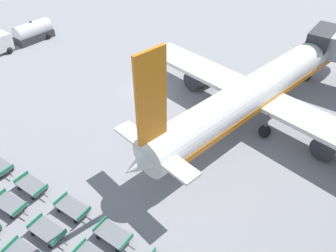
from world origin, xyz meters
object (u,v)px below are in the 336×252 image
(airplane, at_px, (262,88))
(baggage_dolly_row_far_col_c, at_px, (32,186))
(baggage_dolly_row_far_col_d, at_px, (73,208))
(baggage_dolly_row_far_col_e, at_px, (113,235))
(fuel_tanker_primary, at_px, (27,34))
(baggage_dolly_row_mid_b_col_c, at_px, (10,204))
(baggage_dolly_row_mid_b_col_d, at_px, (47,231))

(airplane, distance_m, baggage_dolly_row_far_col_c, 23.86)
(airplane, relative_size, baggage_dolly_row_far_col_c, 10.60)
(baggage_dolly_row_far_col_d, bearing_deg, baggage_dolly_row_far_col_e, 5.66)
(baggage_dolly_row_far_col_c, bearing_deg, fuel_tanker_primary, 148.95)
(baggage_dolly_row_mid_b_col_c, xyz_separation_m, baggage_dolly_row_far_col_d, (4.09, 2.94, 0.00))
(fuel_tanker_primary, distance_m, baggage_dolly_row_far_col_d, 34.41)
(airplane, relative_size, baggage_dolly_row_far_col_d, 10.58)
(baggage_dolly_row_far_col_d, xyz_separation_m, baggage_dolly_row_far_col_e, (4.18, 0.41, 0.00))
(baggage_dolly_row_mid_b_col_c, height_order, baggage_dolly_row_far_col_c, same)
(baggage_dolly_row_mid_b_col_c, distance_m, baggage_dolly_row_far_col_c, 2.18)
(baggage_dolly_row_far_col_d, bearing_deg, baggage_dolly_row_far_col_c, -169.89)
(fuel_tanker_primary, distance_m, baggage_dolly_row_far_col_c, 30.86)
(fuel_tanker_primary, xyz_separation_m, baggage_dolly_row_far_col_d, (30.89, -15.12, -0.85))
(baggage_dolly_row_far_col_c, xyz_separation_m, baggage_dolly_row_far_col_d, (4.46, 0.80, 0.00))
(baggage_dolly_row_far_col_c, bearing_deg, baggage_dolly_row_mid_b_col_d, -19.34)
(baggage_dolly_row_far_col_d, relative_size, baggage_dolly_row_far_col_e, 1.00)
(baggage_dolly_row_far_col_c, relative_size, baggage_dolly_row_far_col_e, 1.00)
(fuel_tanker_primary, bearing_deg, baggage_dolly_row_mid_b_col_c, -33.98)
(baggage_dolly_row_mid_b_col_d, xyz_separation_m, baggage_dolly_row_far_col_c, (-4.73, 1.66, 0.00))
(baggage_dolly_row_mid_b_col_c, xyz_separation_m, baggage_dolly_row_mid_b_col_d, (4.36, 0.49, 0.00))
(airplane, height_order, baggage_dolly_row_mid_b_col_c, airplane)
(fuel_tanker_primary, relative_size, baggage_dolly_row_far_col_d, 2.72)
(airplane, distance_m, baggage_dolly_row_far_col_d, 21.74)
(baggage_dolly_row_mid_b_col_d, relative_size, baggage_dolly_row_far_col_d, 1.00)
(fuel_tanker_primary, height_order, baggage_dolly_row_mid_b_col_c, fuel_tanker_primary)
(baggage_dolly_row_far_col_c, bearing_deg, baggage_dolly_row_far_col_d, 10.11)
(baggage_dolly_row_mid_b_col_c, height_order, baggage_dolly_row_far_col_d, same)
(baggage_dolly_row_far_col_c, height_order, baggage_dolly_row_far_col_d, same)
(baggage_dolly_row_mid_b_col_d, xyz_separation_m, baggage_dolly_row_far_col_e, (3.92, 2.87, 0.00))
(fuel_tanker_primary, bearing_deg, airplane, 9.37)
(fuel_tanker_primary, height_order, baggage_dolly_row_far_col_e, fuel_tanker_primary)
(airplane, relative_size, baggage_dolly_row_far_col_e, 10.60)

